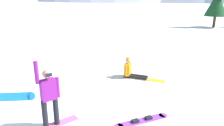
{
  "coord_description": "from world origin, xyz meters",
  "views": [
    {
      "loc": [
        7.16,
        -4.33,
        3.5
      ],
      "look_at": [
        3.19,
        2.69,
        1.0
      ],
      "focal_mm": 34.17,
      "sensor_mm": 36.0,
      "label": 1
    }
  ],
  "objects_px": {
    "loose_snowboard_far_spare": "(9,97)",
    "loose_snowboard_near_left": "(142,120)",
    "snowboarder_midground": "(132,71)",
    "snowboarder_foreground": "(49,97)"
  },
  "relations": [
    {
      "from": "loose_snowboard_far_spare",
      "to": "loose_snowboard_near_left",
      "type": "relative_size",
      "value": 1.02
    },
    {
      "from": "loose_snowboard_far_spare",
      "to": "loose_snowboard_near_left",
      "type": "height_order",
      "value": "loose_snowboard_far_spare"
    },
    {
      "from": "snowboarder_midground",
      "to": "loose_snowboard_far_spare",
      "type": "xyz_separation_m",
      "value": [
        -2.83,
        -4.19,
        -0.18
      ]
    },
    {
      "from": "loose_snowboard_near_left",
      "to": "loose_snowboard_far_spare",
      "type": "bearing_deg",
      "value": -166.82
    },
    {
      "from": "snowboarder_foreground",
      "to": "snowboarder_midground",
      "type": "relative_size",
      "value": 1.06
    },
    {
      "from": "snowboarder_midground",
      "to": "loose_snowboard_near_left",
      "type": "xyz_separation_m",
      "value": [
        1.76,
        -3.12,
        -0.3
      ]
    },
    {
      "from": "loose_snowboard_far_spare",
      "to": "snowboarder_midground",
      "type": "bearing_deg",
      "value": 55.96
    },
    {
      "from": "snowboarder_foreground",
      "to": "snowboarder_midground",
      "type": "height_order",
      "value": "snowboarder_foreground"
    },
    {
      "from": "snowboarder_midground",
      "to": "loose_snowboard_far_spare",
      "type": "bearing_deg",
      "value": -124.04
    },
    {
      "from": "snowboarder_midground",
      "to": "loose_snowboard_far_spare",
      "type": "relative_size",
      "value": 1.17
    }
  ]
}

